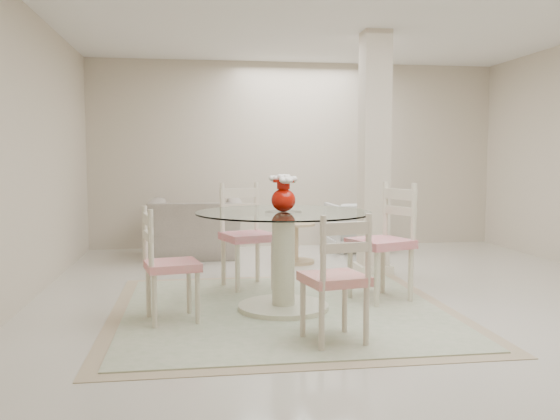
{
  "coord_description": "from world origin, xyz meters",
  "views": [
    {
      "loc": [
        -1.51,
        -5.15,
        1.3
      ],
      "look_at": [
        -0.76,
        -0.03,
        0.85
      ],
      "focal_mm": 38.0,
      "sensor_mm": 36.0,
      "label": 1
    }
  ],
  "objects": [
    {
      "name": "ground",
      "position": [
        0.0,
        0.0,
        0.0
      ],
      "size": [
        7.0,
        7.0,
        0.0
      ],
      "primitive_type": "plane",
      "color": "beige",
      "rests_on": "ground"
    },
    {
      "name": "room_shell",
      "position": [
        0.0,
        0.0,
        1.86
      ],
      "size": [
        6.02,
        7.02,
        2.71
      ],
      "color": "beige",
      "rests_on": "ground"
    },
    {
      "name": "column",
      "position": [
        0.5,
        1.3,
        1.35
      ],
      "size": [
        0.3,
        0.3,
        2.7
      ],
      "primitive_type": "cube",
      "color": "beige",
      "rests_on": "ground"
    },
    {
      "name": "area_rug",
      "position": [
        -0.76,
        -0.23,
        0.01
      ],
      "size": [
        2.91,
        2.91,
        0.02
      ],
      "color": "tan",
      "rests_on": "ground"
    },
    {
      "name": "dining_table",
      "position": [
        -0.76,
        -0.23,
        0.43
      ],
      "size": [
        1.48,
        1.48,
        0.85
      ],
      "rotation": [
        0.0,
        0.0,
        0.23
      ],
      "color": "beige",
      "rests_on": "ground"
    },
    {
      "name": "red_vase",
      "position": [
        -0.76,
        -0.23,
        1.01
      ],
      "size": [
        0.24,
        0.23,
        0.31
      ],
      "color": "#AE1005",
      "rests_on": "dining_table"
    },
    {
      "name": "dining_chair_east",
      "position": [
        0.23,
        0.01,
        0.63
      ],
      "size": [
        0.62,
        0.62,
        1.19
      ],
      "rotation": [
        0.0,
        0.0,
        -1.2
      ],
      "color": "beige",
      "rests_on": "ground"
    },
    {
      "name": "dining_chair_north",
      "position": [
        -1.01,
        0.76,
        0.61
      ],
      "size": [
        0.58,
        0.58,
        1.16
      ],
      "rotation": [
        0.0,
        0.0,
        0.31
      ],
      "color": "beige",
      "rests_on": "ground"
    },
    {
      "name": "dining_chair_west",
      "position": [
        -1.75,
        -0.47,
        0.53
      ],
      "size": [
        0.48,
        0.48,
        1.01
      ],
      "rotation": [
        0.0,
        0.0,
        1.78
      ],
      "color": "beige",
      "rests_on": "ground"
    },
    {
      "name": "dining_chair_south",
      "position": [
        -0.53,
        -1.22,
        0.54
      ],
      "size": [
        0.48,
        0.48,
        1.02
      ],
      "rotation": [
        0.0,
        0.0,
        3.34
      ],
      "color": "beige",
      "rests_on": "ground"
    },
    {
      "name": "recliner_taupe",
      "position": [
        -1.49,
        2.69,
        0.38
      ],
      "size": [
        1.21,
        1.06,
        0.76
      ],
      "primitive_type": "imported",
      "rotation": [
        0.0,
        0.0,
        3.11
      ],
      "color": "#A09185",
      "rests_on": "ground"
    },
    {
      "name": "armchair_white",
      "position": [
        0.74,
        2.92,
        0.35
      ],
      "size": [
        0.76,
        0.78,
        0.69
      ],
      "primitive_type": "imported",
      "rotation": [
        0.0,
        0.0,
        3.17
      ],
      "color": "silver",
      "rests_on": "ground"
    },
    {
      "name": "side_table",
      "position": [
        -0.26,
        2.04,
        0.23
      ],
      "size": [
        0.48,
        0.48,
        0.5
      ],
      "color": "tan",
      "rests_on": "ground"
    }
  ]
}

